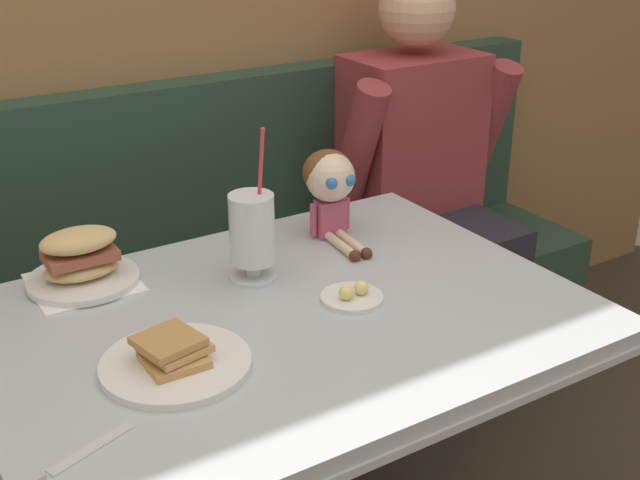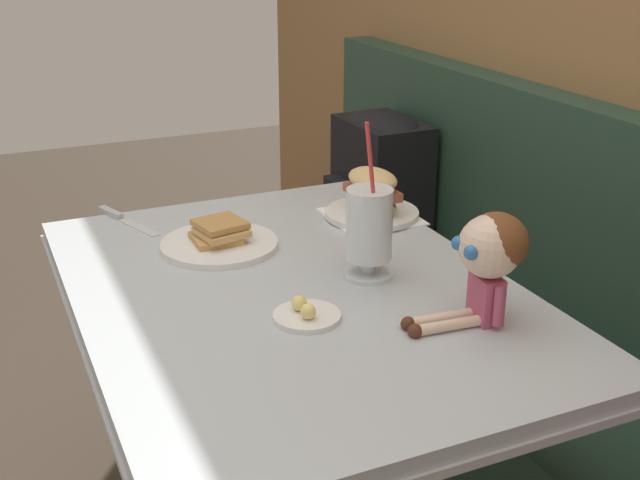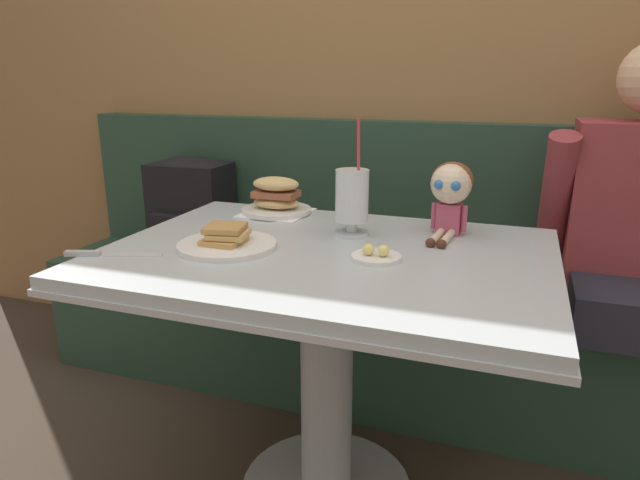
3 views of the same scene
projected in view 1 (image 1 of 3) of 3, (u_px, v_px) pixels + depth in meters
The scene contains 10 objects.
wood_panel_wall at pixel (103, 1), 2.02m from camera, with size 4.40×0.08×2.40m, color olive.
booth_bench at pixel (168, 352), 2.18m from camera, with size 2.60×0.48×1.00m.
diner_table at pixel (285, 400), 1.61m from camera, with size 1.11×0.81×0.74m.
toast_plate at pixel (175, 360), 1.35m from camera, with size 0.25×0.25×0.06m.
milkshake_glass at pixel (252, 233), 1.61m from camera, with size 0.10×0.10×0.32m.
sandwich_plate at pixel (81, 262), 1.62m from camera, with size 0.22×0.22×0.12m.
butter_saucer at pixel (352, 296), 1.57m from camera, with size 0.12×0.12×0.04m.
butter_knife at pixel (37, 479), 1.10m from camera, with size 0.23×0.10×0.01m.
seated_doll at pixel (330, 182), 1.80m from camera, with size 0.12×0.22×0.20m.
diner_patron at pixel (419, 157), 2.36m from camera, with size 0.55×0.48×0.81m.
Camera 1 is at (-0.66, -0.99, 1.48)m, focal length 46.26 mm.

